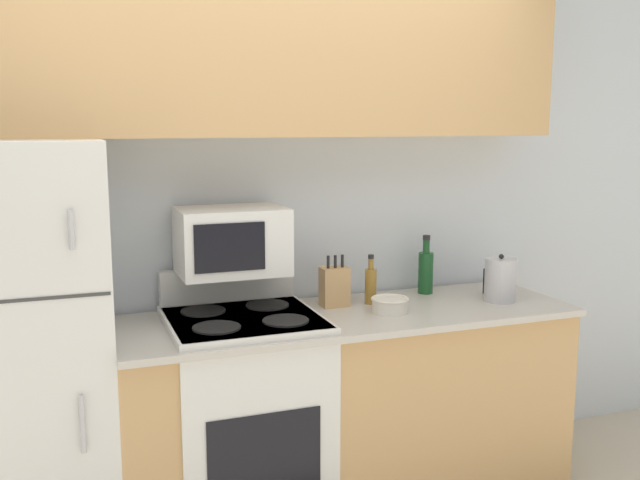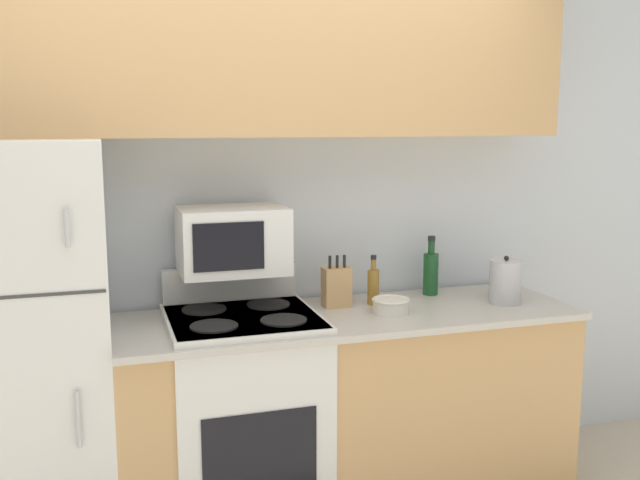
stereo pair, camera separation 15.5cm
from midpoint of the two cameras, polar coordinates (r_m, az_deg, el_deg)
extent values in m
cube|color=silver|center=(3.47, -4.11, 0.99)|extent=(8.00, 0.05, 2.55)
cube|color=tan|center=(3.46, 3.60, -13.37)|extent=(2.12, 0.63, 0.89)
cube|color=#BCB7AD|center=(3.29, 3.80, -6.13)|extent=(2.12, 0.67, 0.03)
cube|color=silver|center=(3.13, -21.83, -8.44)|extent=(0.73, 0.65, 1.72)
cube|color=#383838|center=(2.74, -22.69, -4.27)|extent=(0.71, 0.01, 0.01)
cylinder|color=#B7B7BC|center=(2.67, -18.03, 0.89)|extent=(0.02, 0.02, 0.14)
cylinder|color=#B7B7BC|center=(2.86, -17.28, -13.55)|extent=(0.02, 0.02, 0.22)
cube|color=tan|center=(3.25, -3.43, 14.71)|extent=(2.85, 0.35, 0.73)
cube|color=silver|center=(3.30, -4.67, -13.99)|extent=(0.66, 0.63, 0.95)
cube|color=black|center=(3.03, -3.26, -16.63)|extent=(0.48, 0.01, 0.34)
cube|color=#2D2D2D|center=(3.14, -4.79, -6.15)|extent=(0.63, 0.61, 0.01)
cube|color=silver|center=(3.41, -5.93, -3.45)|extent=(0.63, 0.06, 0.16)
cylinder|color=black|center=(2.98, -7.00, -6.86)|extent=(0.20, 0.20, 0.01)
cylinder|color=black|center=(3.05, -1.46, -6.43)|extent=(0.20, 0.20, 0.01)
cylinder|color=black|center=(3.25, -7.91, -5.52)|extent=(0.20, 0.20, 0.01)
cylinder|color=black|center=(3.31, -2.80, -5.17)|extent=(0.20, 0.20, 0.01)
cube|color=silver|center=(3.21, -5.64, 0.00)|extent=(0.48, 0.33, 0.30)
cube|color=black|center=(3.04, -5.86, -0.54)|extent=(0.31, 0.01, 0.21)
cube|color=tan|center=(3.38, 2.64, -3.78)|extent=(0.13, 0.09, 0.19)
cylinder|color=black|center=(3.34, 2.13, -1.79)|extent=(0.01, 0.01, 0.06)
cylinder|color=black|center=(3.35, 2.71, -1.75)|extent=(0.01, 0.01, 0.06)
cylinder|color=black|center=(3.36, 3.28, -1.71)|extent=(0.01, 0.01, 0.06)
cylinder|color=silver|center=(3.30, 7.04, -5.30)|extent=(0.16, 0.16, 0.06)
torus|color=silver|center=(3.29, 7.05, -4.77)|extent=(0.18, 0.18, 0.01)
cylinder|color=black|center=(3.72, 14.94, -3.35)|extent=(0.05, 0.05, 0.13)
cylinder|color=black|center=(3.71, 14.99, -2.10)|extent=(0.02, 0.02, 0.04)
cylinder|color=black|center=(3.70, 15.01, -1.69)|extent=(0.03, 0.03, 0.01)
cylinder|color=#194C23|center=(3.66, 10.05, -2.71)|extent=(0.08, 0.08, 0.21)
cylinder|color=#194C23|center=(3.64, 10.11, -0.58)|extent=(0.03, 0.03, 0.07)
cylinder|color=black|center=(3.63, 10.13, 0.12)|extent=(0.04, 0.04, 0.02)
cylinder|color=olive|center=(3.43, 5.57, -3.78)|extent=(0.06, 0.06, 0.17)
cylinder|color=olive|center=(3.41, 5.60, -1.98)|extent=(0.03, 0.03, 0.05)
cylinder|color=black|center=(3.40, 5.61, -1.38)|extent=(0.03, 0.03, 0.02)
cylinder|color=#B7B7BC|center=(3.57, 15.82, -3.25)|extent=(0.15, 0.15, 0.21)
sphere|color=black|center=(3.55, 15.91, -1.41)|extent=(0.02, 0.02, 0.02)
camera|label=1|loc=(0.08, -88.59, 0.23)|focal=40.00mm
camera|label=2|loc=(0.08, 91.41, -0.23)|focal=40.00mm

